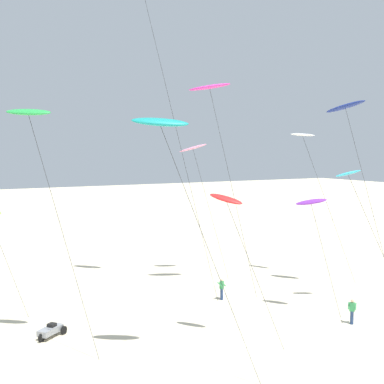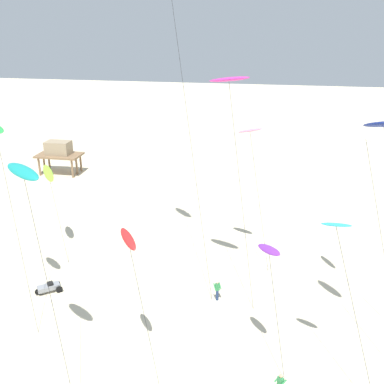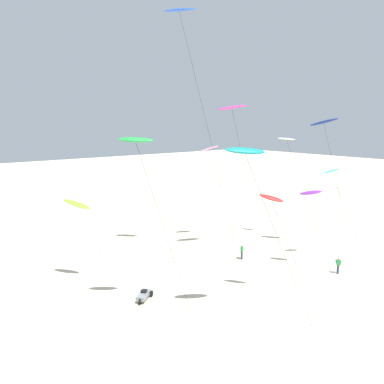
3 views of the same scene
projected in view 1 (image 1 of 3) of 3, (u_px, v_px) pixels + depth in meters
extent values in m
plane|color=beige|center=(238.00, 344.00, 29.21)|extent=(260.00, 260.00, 0.00)
ellipsoid|color=pink|center=(193.00, 148.00, 43.99)|extent=(2.47, 1.93, 0.91)
cylinder|color=#262626|center=(211.00, 214.00, 43.95)|extent=(2.29, 2.48, 11.56)
ellipsoid|color=navy|center=(345.00, 107.00, 38.29)|extent=(2.26, 2.94, 1.20)
cylinder|color=#262626|center=(370.00, 203.00, 38.28)|extent=(2.77, 3.00, 14.71)
ellipsoid|color=white|center=(302.00, 135.00, 43.06)|extent=(1.48, 2.20, 0.38)
cylinder|color=#262626|center=(329.00, 209.00, 42.85)|extent=(3.23, 3.49, 12.71)
ellipsoid|color=#D8339E|center=(210.00, 87.00, 38.45)|extent=(3.31, 2.31, 0.79)
cylinder|color=#262626|center=(233.00, 193.00, 38.53)|extent=(2.66, 2.88, 16.24)
ellipsoid|color=purple|center=(311.00, 202.00, 33.84)|extent=(1.71, 2.12, 0.84)
cylinder|color=#262626|center=(326.00, 260.00, 33.84)|extent=(1.49, 1.61, 7.81)
ellipsoid|color=teal|center=(160.00, 122.00, 24.67)|extent=(2.90, 2.19, 0.81)
cylinder|color=#262626|center=(210.00, 253.00, 24.39)|extent=(3.59, 3.88, 12.71)
ellipsoid|color=#33BFE0|center=(348.00, 173.00, 35.37)|extent=(1.78, 1.46, 0.72)
cylinder|color=#262626|center=(378.00, 243.00, 35.11)|extent=(2.94, 3.17, 9.71)
cylinder|color=#262626|center=(177.00, 133.00, 37.52)|extent=(4.48, 4.84, 25.56)
cylinder|color=#262626|center=(7.00, 263.00, 34.18)|extent=(2.27, 2.45, 7.37)
ellipsoid|color=red|center=(226.00, 199.00, 28.72)|extent=(1.70, 1.91, 0.90)
cylinder|color=#262626|center=(255.00, 275.00, 28.54)|extent=(2.40, 2.59, 8.52)
ellipsoid|color=green|center=(28.00, 112.00, 27.17)|extent=(2.52, 2.16, 0.61)
cylinder|color=#262626|center=(64.00, 237.00, 27.08)|extent=(2.85, 3.08, 13.42)
cylinder|color=navy|center=(352.00, 318.00, 32.50)|extent=(0.22, 0.22, 0.88)
cube|color=#338C4C|center=(352.00, 307.00, 32.44)|extent=(0.37, 0.39, 0.58)
sphere|color=tan|center=(352.00, 301.00, 32.40)|extent=(0.20, 0.20, 0.20)
cylinder|color=#338C4C|center=(356.00, 306.00, 32.36)|extent=(0.44, 0.40, 0.39)
cylinder|color=#338C4C|center=(349.00, 306.00, 32.51)|extent=(0.44, 0.40, 0.39)
cylinder|color=navy|center=(222.00, 294.00, 37.79)|extent=(0.22, 0.22, 0.88)
cube|color=#338C4C|center=(222.00, 285.00, 37.73)|extent=(0.39, 0.33, 0.58)
sphere|color=beige|center=(222.00, 280.00, 37.70)|extent=(0.20, 0.20, 0.20)
cylinder|color=#338C4C|center=(223.00, 284.00, 37.91)|extent=(0.31, 0.49, 0.39)
cylinder|color=#338C4C|center=(220.00, 285.00, 37.55)|extent=(0.31, 0.49, 0.39)
cube|color=gray|center=(50.00, 330.00, 30.23)|extent=(1.77, 1.60, 0.36)
cube|color=black|center=(52.00, 325.00, 30.35)|extent=(0.62, 0.62, 0.20)
cylinder|color=black|center=(42.00, 338.00, 29.51)|extent=(0.48, 0.42, 0.52)
cylinder|color=black|center=(64.00, 330.00, 30.74)|extent=(0.48, 0.42, 0.52)
cylinder|color=black|center=(52.00, 328.00, 31.09)|extent=(0.48, 0.42, 0.52)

